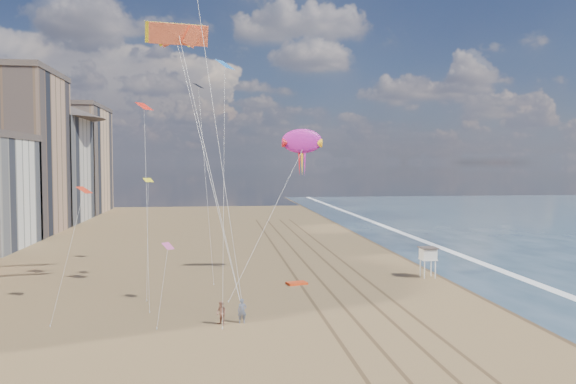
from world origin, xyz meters
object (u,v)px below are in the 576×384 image
object	(u,v)px
grounded_kite	(297,283)
kite_flyer_a	(242,311)
kite_flyer_b	(221,313)
show_kite	(302,142)
lifeguard_stand	(428,254)

from	to	relation	value
grounded_kite	kite_flyer_a	world-z (taller)	kite_flyer_a
grounded_kite	kite_flyer_a	bearing A→B (deg)	-131.03
kite_flyer_b	grounded_kite	bearing A→B (deg)	108.46
grounded_kite	show_kite	size ratio (longest dim) A/B	0.10
show_kite	kite_flyer_b	world-z (taller)	show_kite
grounded_kite	show_kite	world-z (taller)	show_kite
kite_flyer_b	kite_flyer_a	bearing A→B (deg)	58.72
lifeguard_stand	kite_flyer_a	bearing A→B (deg)	-144.44
kite_flyer_a	grounded_kite	bearing A→B (deg)	65.95
lifeguard_stand	show_kite	world-z (taller)	show_kite
show_kite	kite_flyer_a	distance (m)	24.31
lifeguard_stand	grounded_kite	world-z (taller)	lifeguard_stand
grounded_kite	kite_flyer_a	size ratio (longest dim) A/B	1.04
lifeguard_stand	kite_flyer_b	world-z (taller)	lifeguard_stand
kite_flyer_a	show_kite	bearing A→B (deg)	68.70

